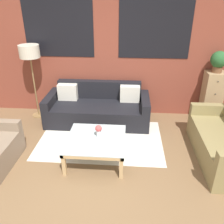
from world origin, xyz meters
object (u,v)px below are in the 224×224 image
couch_dark (98,109)px  flower_vase (99,130)px  floor_lamp (30,55)px  potted_plant (219,61)px  coffee_table (96,141)px  drawer_cabinet (212,97)px

couch_dark → flower_vase: 1.26m
floor_lamp → potted_plant: bearing=1.5°
couch_dark → potted_plant: bearing=5.8°
coffee_table → drawer_cabinet: size_ratio=0.88×
couch_dark → coffee_table: 1.31m
coffee_table → drawer_cabinet: bearing=35.0°
potted_plant → flower_vase: bearing=-145.9°
floor_lamp → coffee_table: bearing=-44.2°
couch_dark → drawer_cabinet: drawer_cabinet is taller
drawer_cabinet → flower_vase: size_ratio=5.32×
drawer_cabinet → potted_plant: (0.00, 0.00, 0.75)m
couch_dark → coffee_table: (0.14, -1.31, 0.06)m
couch_dark → potted_plant: 2.55m
drawer_cabinet → flower_vase: bearing=-145.9°
couch_dark → flower_vase: (0.17, -1.23, 0.23)m
coffee_table → flower_vase: 0.19m
coffee_table → drawer_cabinet: (2.20, 1.54, 0.19)m
floor_lamp → drawer_cabinet: 3.78m
couch_dark → flower_vase: couch_dark is taller
coffee_table → potted_plant: bearing=35.0°
coffee_table → floor_lamp: (-1.49, 1.44, 1.01)m
couch_dark → coffee_table: size_ratio=2.29×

